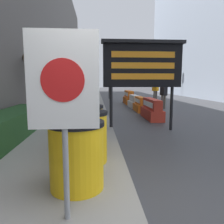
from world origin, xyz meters
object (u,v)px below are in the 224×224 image
traffic_light_far_side (168,67)px  barrel_drum_back (87,126)px  barrel_drum_middle (87,137)px  warning_sign (63,92)px  jersey_barrier_white (134,102)px  traffic_cone_near (125,98)px  message_board (142,65)px  jersey_barrier_orange_far (129,98)px  pedestrian_passerby (155,89)px  jersey_barrier_red_striped (152,110)px  pedestrian_worker (164,92)px  jersey_barrier_orange_near (141,105)px  barrel_drum_foreground (77,155)px  traffic_light_near_curb (109,66)px

traffic_light_far_side → barrel_drum_back: bearing=-113.0°
barrel_drum_middle → warning_sign: warning_sign is taller
traffic_light_far_side → jersey_barrier_white: bearing=-117.4°
traffic_cone_near → traffic_light_far_side: traffic_light_far_side is taller
message_board → jersey_barrier_orange_far: bearing=84.1°
traffic_cone_near → pedestrian_passerby: size_ratio=0.41×
barrel_drum_middle → barrel_drum_back: 1.00m
barrel_drum_back → message_board: (1.70, 2.08, 1.52)m
jersey_barrier_red_striped → pedestrian_worker: (1.59, 3.44, 0.60)m
message_board → traffic_cone_near: 9.78m
barrel_drum_middle → warning_sign: (-0.14, -1.71, 0.89)m
jersey_barrier_orange_near → traffic_cone_near: size_ratio=2.17×
jersey_barrier_red_striped → pedestrian_passerby: pedestrian_passerby is taller
jersey_barrier_orange_far → traffic_cone_near: jersey_barrier_orange_far is taller
message_board → jersey_barrier_orange_far: 9.09m
jersey_barrier_white → pedestrian_worker: size_ratio=1.03×
barrel_drum_middle → barrel_drum_back: same height
barrel_drum_middle → pedestrian_passerby: 14.04m
barrel_drum_back → traffic_light_far_side: traffic_light_far_side is taller
message_board → pedestrian_passerby: message_board is taller
jersey_barrier_white → traffic_cone_near: (-0.17, 3.03, 0.03)m
traffic_light_far_side → jersey_barrier_orange_near: bearing=-113.8°
barrel_drum_back → pedestrian_worker: (4.21, 7.77, 0.38)m
barrel_drum_middle → pedestrian_worker: bearing=64.6°
warning_sign → pedestrian_worker: bearing=67.6°
jersey_barrier_white → traffic_cone_near: size_ratio=2.29×
traffic_light_far_side → barrel_drum_foreground: bearing=-111.1°
message_board → pedestrian_passerby: 10.64m
jersey_barrier_red_striped → barrel_drum_middle: bearing=-115.8°
barrel_drum_back → jersey_barrier_orange_near: 7.20m
jersey_barrier_red_striped → traffic_cone_near: jersey_barrier_red_striped is taller
warning_sign → pedestrian_passerby: size_ratio=1.08×
barrel_drum_back → traffic_cone_near: barrel_drum_back is taller
barrel_drum_foreground → pedestrian_worker: bearing=66.4°
jersey_barrier_white → barrel_drum_middle: bearing=-105.0°
barrel_drum_foreground → pedestrian_worker: (4.26, 9.77, 0.38)m
jersey_barrier_orange_near → traffic_light_near_curb: 9.38m
warning_sign → pedestrian_worker: 11.34m
warning_sign → pedestrian_passerby: 15.70m
warning_sign → jersey_barrier_orange_near: bearing=73.8°
barrel_drum_back → pedestrian_passerby: 13.12m
barrel_drum_back → traffic_light_far_side: bearing=67.0°
jersey_barrier_orange_near → traffic_light_near_curb: traffic_light_near_curb is taller
barrel_drum_foreground → barrel_drum_middle: same height
jersey_barrier_orange_near → pedestrian_worker: bearing=34.1°
traffic_light_near_curb → pedestrian_worker: 8.55m
traffic_light_near_curb → warning_sign: bearing=-94.9°
jersey_barrier_white → traffic_light_far_side: 12.57m
barrel_drum_foreground → jersey_barrier_white: bearing=75.9°
barrel_drum_foreground → barrel_drum_back: 1.99m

